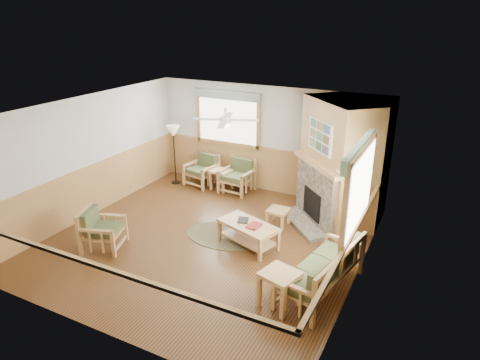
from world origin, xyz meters
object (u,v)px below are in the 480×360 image
at_px(armchair_left, 103,229).
at_px(floor_lamp_left, 174,155).
at_px(end_table_chairs, 221,180).
at_px(armchair_back_right, 237,176).
at_px(footstool, 278,217).
at_px(coffee_table, 248,235).
at_px(end_table_sofa, 279,289).
at_px(sofa, 321,269).
at_px(armchair_back_left, 202,170).
at_px(floor_lamp_right, 342,206).

relative_size(armchair_left, floor_lamp_left, 0.51).
bearing_deg(end_table_chairs, floor_lamp_left, -173.02).
height_order(armchair_back_right, footstool, armchair_back_right).
distance_m(coffee_table, end_table_sofa, 1.93).
distance_m(sofa, end_table_chairs, 4.75).
bearing_deg(footstool, end_table_chairs, 149.94).
xyz_separation_m(armchair_back_right, end_table_sofa, (2.72, -3.82, -0.12)).
height_order(armchair_back_left, footstool, armchair_back_left).
bearing_deg(armchair_back_left, end_table_sofa, -34.29).
xyz_separation_m(footstool, floor_lamp_right, (1.35, -0.00, 0.57)).
height_order(floor_lamp_left, floor_lamp_right, floor_lamp_left).
distance_m(end_table_chairs, footstool, 2.42).
height_order(end_table_chairs, footstool, end_table_chairs).
bearing_deg(floor_lamp_left, coffee_table, -33.46).
xyz_separation_m(sofa, coffee_table, (-1.72, 0.79, -0.18)).
height_order(end_table_chairs, floor_lamp_right, floor_lamp_right).
height_order(sofa, coffee_table, sofa).
bearing_deg(armchair_left, floor_lamp_right, -79.16).
distance_m(armchair_left, end_table_chairs, 3.70).
distance_m(sofa, floor_lamp_left, 5.75).
relative_size(armchair_back_right, end_table_chairs, 1.59).
bearing_deg(armchair_back_left, coffee_table, -31.99).
bearing_deg(sofa, end_table_sofa, -23.51).
xyz_separation_m(armchair_back_right, coffee_table, (1.46, -2.35, -0.18)).
xyz_separation_m(end_table_chairs, floor_lamp_left, (-1.33, -0.16, 0.53)).
xyz_separation_m(armchair_back_left, armchair_left, (0.03, -3.70, -0.01)).
bearing_deg(end_table_chairs, coffee_table, -50.44).
bearing_deg(end_table_sofa, sofa, 55.74).
bearing_deg(end_table_sofa, armchair_back_right, 125.49).
bearing_deg(floor_lamp_right, armchair_left, -149.00).
height_order(armchair_back_right, floor_lamp_right, floor_lamp_right).
xyz_separation_m(armchair_back_right, end_table_chairs, (-0.43, -0.06, -0.16)).
relative_size(floor_lamp_left, floor_lamp_right, 1.06).
bearing_deg(end_table_chairs, end_table_sofa, -50.01).
bearing_deg(armchair_back_right, floor_lamp_right, -19.00).
relative_size(armchair_left, floor_lamp_right, 0.54).
bearing_deg(coffee_table, armchair_left, -133.03).
bearing_deg(armchair_left, armchair_back_left, -19.66).
bearing_deg(end_table_sofa, coffee_table, 130.65).
xyz_separation_m(end_table_chairs, footstool, (2.09, -1.21, -0.08)).
bearing_deg(coffee_table, floor_lamp_left, 165.03).
bearing_deg(floor_lamp_right, floor_lamp_left, 167.58).
bearing_deg(floor_lamp_left, end_table_chairs, 6.98).
xyz_separation_m(coffee_table, floor_lamp_right, (1.55, 1.08, 0.51)).
bearing_deg(armchair_back_right, sofa, -40.77).
bearing_deg(footstool, floor_lamp_left, 162.97).
relative_size(armchair_left, footstool, 1.88).
height_order(armchair_left, footstool, armchair_left).
xyz_separation_m(sofa, armchair_left, (-4.21, -0.56, -0.01)).
height_order(coffee_table, end_table_chairs, end_table_chairs).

